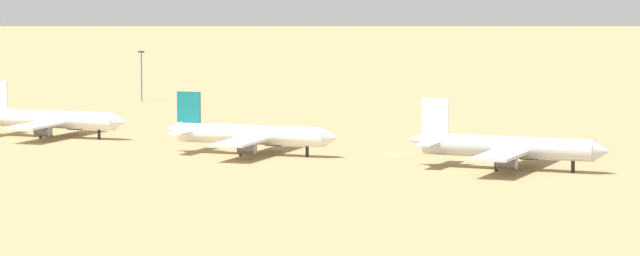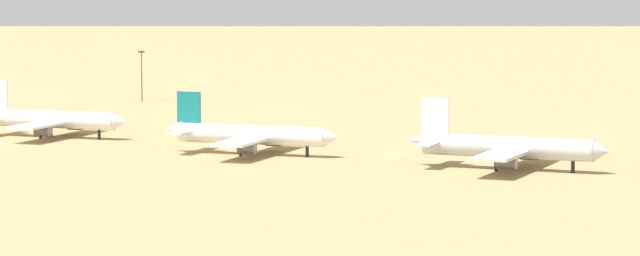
% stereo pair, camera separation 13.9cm
% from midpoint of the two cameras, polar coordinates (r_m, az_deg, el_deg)
% --- Properties ---
extents(ground, '(4000.00, 4000.00, 0.00)m').
position_cam_midpoint_polar(ground, '(350.47, 2.48, -0.89)').
color(ground, tan).
extents(parked_jet_white_2, '(38.10, 32.23, 12.58)m').
position_cam_midpoint_polar(parked_jet_white_2, '(387.44, -9.06, 0.29)').
color(parked_jet_white_2, white).
rests_on(parked_jet_white_2, ground).
extents(parked_jet_teal_3, '(38.50, 32.63, 12.71)m').
position_cam_midpoint_polar(parked_jet_teal_3, '(349.34, -2.38, -0.23)').
color(parked_jet_teal_3, white).
rests_on(parked_jet_teal_3, ground).
extents(parked_jet_white_4, '(40.26, 33.90, 13.30)m').
position_cam_midpoint_polar(parked_jet_white_4, '(326.40, 6.25, -0.64)').
color(parked_jet_white_4, silver).
rests_on(parked_jet_white_4, ground).
extents(light_pole_west, '(1.80, 0.50, 14.30)m').
position_cam_midpoint_polar(light_pole_west, '(480.99, -6.02, 1.88)').
color(light_pole_west, '#59595E').
rests_on(light_pole_west, ground).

